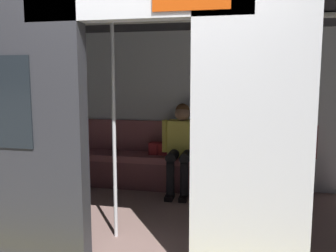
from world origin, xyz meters
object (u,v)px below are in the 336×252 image
Objects in this scene: train_car at (163,82)px; handbag at (159,148)px; grab_pole_far at (194,130)px; bench_seat at (183,165)px; person_seated at (181,142)px; book at (208,156)px; grab_pole_door at (114,128)px.

train_car is 1.45m from handbag.
bench_seat is at bearing -76.45° from grab_pole_far.
train_car is 0.86m from grab_pole_far.
person_seated is 0.42m from book.
person_seated is 1.63m from grab_pole_far.
handbag is (0.31, -1.05, -0.95)m from train_car.
train_car is 1.51m from bench_seat.
book is at bearing -166.46° from person_seated.
bench_seat is 1.78m from grab_pole_far.
train_car reaches higher than person_seated.
book is (-0.40, -1.01, -1.02)m from train_car.
bench_seat is at bearing 7.43° from book.
train_car is 1.49m from book.
bench_seat is 2.68× the size of person_seated.
person_seated is 0.39m from handbag.
train_car is 1.23m from person_seated.
grab_pole_far is (-0.04, 1.62, 0.60)m from book.
book reaches higher than bench_seat.
grab_pole_far is (-0.74, 1.66, 0.53)m from handbag.
person_seated is at bearing 159.40° from handbag.
train_car reaches higher than handbag.
bench_seat is 12.36× the size of handbag.
grab_pole_door is at bearing 76.65° from person_seated.
grab_pole_door reaches higher than bench_seat.
grab_pole_far reaches higher than book.
grab_pole_door is at bearing 89.37° from handbag.
person_seated is 1.63m from grab_pole_door.
handbag is at bearing -20.60° from person_seated.
person_seated is 0.55× the size of grab_pole_door.
train_car is at bearing 86.85° from bench_seat.
train_car is 5.33× the size of person_seated.
person_seated is 0.55× the size of grab_pole_far.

